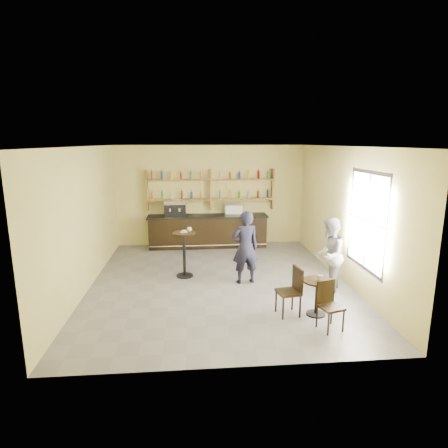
{
  "coord_description": "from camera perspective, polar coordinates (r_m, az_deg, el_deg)",
  "views": [
    {
      "loc": [
        -0.62,
        -8.47,
        3.3
      ],
      "look_at": [
        0.2,
        0.8,
        1.25
      ],
      "focal_mm": 30.0,
      "sensor_mm": 36.0,
      "label": 1
    }
  ],
  "objects": [
    {
      "name": "wall_right",
      "position": [
        9.36,
        17.79,
        1.37
      ],
      "size": [
        0.0,
        7.0,
        7.0
      ],
      "primitive_type": "plane",
      "rotation": [
        1.57,
        0.0,
        -1.57
      ],
      "color": "#D9CF7B",
      "rests_on": "floor"
    },
    {
      "name": "floor",
      "position": [
        9.11,
        -0.82,
        -8.82
      ],
      "size": [
        7.0,
        7.0,
        0.0
      ],
      "primitive_type": "plane",
      "color": "slate",
      "rests_on": "ground"
    },
    {
      "name": "chair_west",
      "position": [
        7.43,
        9.78,
        -10.12
      ],
      "size": [
        0.47,
        0.47,
        0.95
      ],
      "primitive_type": null,
      "rotation": [
        0.0,
        0.0,
        -1.4
      ],
      "color": "black",
      "rests_on": "floor"
    },
    {
      "name": "wall_front",
      "position": [
        5.29,
        1.95,
        -6.35
      ],
      "size": [
        7.0,
        0.0,
        7.0
      ],
      "primitive_type": "plane",
      "rotation": [
        -1.57,
        0.0,
        0.0
      ],
      "color": "#D9CF7B",
      "rests_on": "floor"
    },
    {
      "name": "wall_back",
      "position": [
        12.1,
        -2.07,
        4.35
      ],
      "size": [
        7.0,
        0.0,
        7.0
      ],
      "primitive_type": "plane",
      "rotation": [
        1.57,
        0.0,
        0.0
      ],
      "color": "#D9CF7B",
      "rests_on": "floor"
    },
    {
      "name": "espresso_machine",
      "position": [
        11.81,
        -7.47,
        2.37
      ],
      "size": [
        0.67,
        0.44,
        0.47
      ],
      "primitive_type": null,
      "rotation": [
        0.0,
        0.0,
        0.02
      ],
      "color": "black",
      "rests_on": "bar_counter"
    },
    {
      "name": "shelf_unit",
      "position": [
        11.95,
        -2.05,
        5.26
      ],
      "size": [
        4.0,
        0.26,
        1.4
      ],
      "primitive_type": null,
      "color": "brown",
      "rests_on": "wall_back"
    },
    {
      "name": "wall_left",
      "position": [
        8.96,
        -20.36,
        0.7
      ],
      "size": [
        0.0,
        7.0,
        7.0
      ],
      "primitive_type": "plane",
      "rotation": [
        1.57,
        0.0,
        1.57
      ],
      "color": "#D9CF7B",
      "rests_on": "floor"
    },
    {
      "name": "ceiling",
      "position": [
        8.49,
        -0.89,
        11.75
      ],
      "size": [
        7.0,
        7.0,
        0.0
      ],
      "primitive_type": "plane",
      "rotation": [
        3.14,
        0.0,
        0.0
      ],
      "color": "white",
      "rests_on": "wall_back"
    },
    {
      "name": "liquor_bottles",
      "position": [
        11.93,
        -2.05,
        6.07
      ],
      "size": [
        3.68,
        0.1,
        1.0
      ],
      "primitive_type": null,
      "color": "#8C5919",
      "rests_on": "shelf_unit"
    },
    {
      "name": "donut",
      "position": [
        9.18,
        -6.1,
        -1.1
      ],
      "size": [
        0.14,
        0.14,
        0.05
      ],
      "primitive_type": "torus",
      "rotation": [
        0.0,
        0.0,
        0.03
      ],
      "color": "gold",
      "rests_on": "napkin"
    },
    {
      "name": "man_main",
      "position": [
        8.82,
        3.25,
        -3.57
      ],
      "size": [
        0.69,
        0.5,
        1.74
      ],
      "primitive_type": "imported",
      "rotation": [
        0.0,
        0.0,
        3.28
      ],
      "color": "black",
      "rests_on": "floor"
    },
    {
      "name": "pedestal_table",
      "position": [
        9.35,
        -6.08,
        -4.64
      ],
      "size": [
        0.64,
        0.64,
        1.14
      ],
      "primitive_type": null,
      "rotation": [
        0.0,
        0.0,
        0.17
      ],
      "color": "black",
      "rests_on": "floor"
    },
    {
      "name": "chair_south",
      "position": [
        7.05,
        15.96,
        -12.02
      ],
      "size": [
        0.48,
        0.48,
        0.88
      ],
      "primitive_type": null,
      "rotation": [
        0.0,
        0.0,
        0.31
      ],
      "color": "black",
      "rests_on": "floor"
    },
    {
      "name": "cafe_table",
      "position": [
        7.58,
        13.93,
        -10.82
      ],
      "size": [
        0.64,
        0.64,
        0.71
      ],
      "primitive_type": null,
      "rotation": [
        0.0,
        0.0,
        0.15
      ],
      "color": "black",
      "rests_on": "floor"
    },
    {
      "name": "pastry_case",
      "position": [
        11.88,
        1.43,
        2.19
      ],
      "size": [
        0.57,
        0.47,
        0.33
      ],
      "primitive_type": null,
      "rotation": [
        0.0,
        0.0,
        -0.04
      ],
      "color": "silver",
      "rests_on": "bar_counter"
    },
    {
      "name": "window_pane",
      "position": [
        8.27,
        20.96,
        0.44
      ],
      "size": [
        0.0,
        2.0,
        2.0
      ],
      "primitive_type": "plane",
      "rotation": [
        1.57,
        0.0,
        -1.57
      ],
      "color": "white",
      "rests_on": "wall_right"
    },
    {
      "name": "window_frame",
      "position": [
        8.27,
        20.92,
        0.44
      ],
      "size": [
        0.04,
        1.7,
        2.1
      ],
      "primitive_type": null,
      "color": "black",
      "rests_on": "wall_right"
    },
    {
      "name": "napkin",
      "position": [
        9.2,
        -6.16,
        -1.24
      ],
      "size": [
        0.21,
        0.21,
        0.0
      ],
      "primitive_type": "cube",
      "rotation": [
        0.0,
        0.0,
        0.44
      ],
      "color": "white",
      "rests_on": "pedestal_table"
    },
    {
      "name": "bar_counter",
      "position": [
        11.96,
        -2.48,
        -1.07
      ],
      "size": [
        3.78,
        0.74,
        1.02
      ],
      "primitive_type": null,
      "color": "black",
      "rests_on": "floor"
    },
    {
      "name": "patron_second",
      "position": [
        8.63,
        15.71,
        -4.61
      ],
      "size": [
        0.96,
        1.02,
        1.68
      ],
      "primitive_type": "imported",
      "rotation": [
        0.0,
        0.0,
        -2.09
      ],
      "color": "gray",
      "rests_on": "floor"
    },
    {
      "name": "cup_pedestal",
      "position": [
        9.28,
        -5.29,
        -0.81
      ],
      "size": [
        0.16,
        0.16,
        0.09
      ],
      "primitive_type": "imported",
      "rotation": [
        0.0,
        0.0,
        0.38
      ],
      "color": "white",
      "rests_on": "pedestal_table"
    },
    {
      "name": "cup_cafe",
      "position": [
        7.45,
        14.47,
        -7.92
      ],
      "size": [
        0.14,
        0.14,
        0.1
      ],
      "primitive_type": "imported",
      "rotation": [
        0.0,
        0.0,
        0.37
      ],
      "color": "white",
      "rests_on": "cafe_table"
    }
  ]
}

